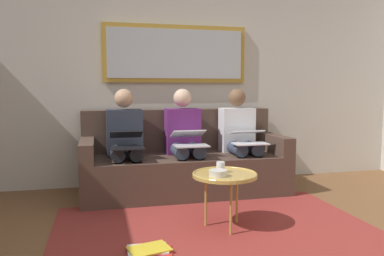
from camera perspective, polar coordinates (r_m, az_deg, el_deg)
The scene contains 14 objects.
wall_rear at distance 4.71m, azimuth -2.60°, elevation 7.78°, with size 6.00×0.12×2.60m, color beige.
area_rug at distance 3.22m, azimuth 3.68°, elevation -14.90°, with size 2.60×1.80×0.01m, color maroon.
couch at distance 4.32m, azimuth -1.31°, elevation -5.24°, with size 2.20×0.90×0.90m.
framed_mirror at distance 4.63m, azimuth -2.39°, elevation 10.91°, with size 1.71×0.05×0.67m.
coffee_table at distance 3.16m, azimuth 4.86°, elevation -7.06°, with size 0.53×0.53×0.46m.
cup at distance 3.19m, azimuth 4.25°, elevation -5.82°, with size 0.07×0.07×0.09m, color silver.
bowl at distance 3.06m, azimuth 3.90°, elevation -6.69°, with size 0.15×0.15×0.05m, color beige.
person_left at distance 4.38m, azimuth 7.08°, elevation -1.17°, with size 0.38×0.58×1.14m.
laptop_white at distance 4.15m, azimuth 8.29°, elevation -1.33°, with size 0.36×0.34×0.14m.
person_middle at distance 4.20m, azimuth -1.12°, elevation -1.44°, with size 0.38×0.58×1.14m.
laptop_silver at distance 3.97m, azimuth -0.38°, elevation -1.61°, with size 0.34×0.36×0.16m.
person_right at distance 4.11m, azimuth -9.86°, elevation -1.68°, with size 0.38×0.58×1.14m.
laptop_black at distance 3.88m, azimuth -9.64°, elevation -1.80°, with size 0.32×0.39×0.17m.
magazine_stack at distance 2.84m, azimuth -6.32°, elevation -17.51°, with size 0.33×0.26×0.03m.
Camera 1 is at (0.90, 2.02, 1.15)m, focal length 36.01 mm.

